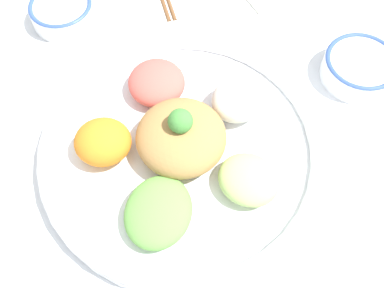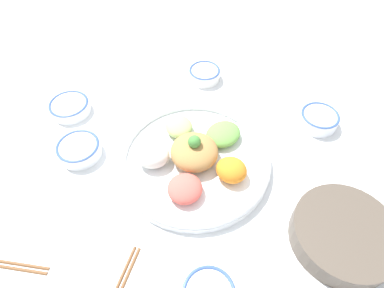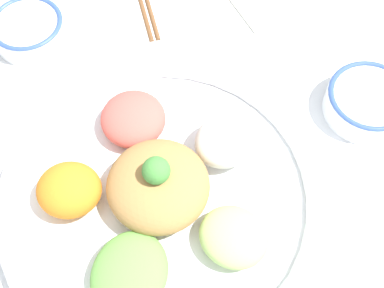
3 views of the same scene
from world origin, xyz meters
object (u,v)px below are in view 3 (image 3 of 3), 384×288
object	(u,v)px
sauce_bowl_dark	(29,29)
serving_spoon_extra	(258,31)
sauce_bowl_far	(368,101)
salad_platter	(159,194)

from	to	relation	value
sauce_bowl_dark	serving_spoon_extra	size ratio (longest dim) A/B	0.89
sauce_bowl_far	serving_spoon_extra	xyz separation A→B (m)	(-0.16, 0.11, -0.02)
sauce_bowl_dark	serving_spoon_extra	xyz separation A→B (m)	(0.32, 0.08, -0.02)
sauce_bowl_dark	serving_spoon_extra	distance (m)	0.33
sauce_bowl_dark	serving_spoon_extra	world-z (taller)	sauce_bowl_dark
sauce_bowl_dark	sauce_bowl_far	world-z (taller)	sauce_bowl_far
salad_platter	sauce_bowl_far	size ratio (longest dim) A/B	3.49
salad_platter	sauce_bowl_far	world-z (taller)	salad_platter
sauce_bowl_dark	sauce_bowl_far	xyz separation A→B (m)	(0.48, -0.03, 0.00)
sauce_bowl_far	serving_spoon_extra	distance (m)	0.19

